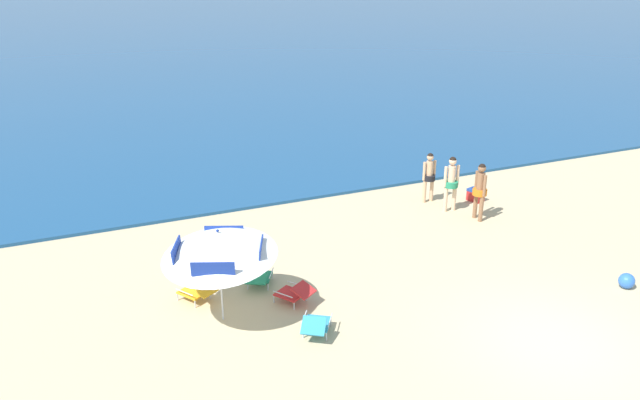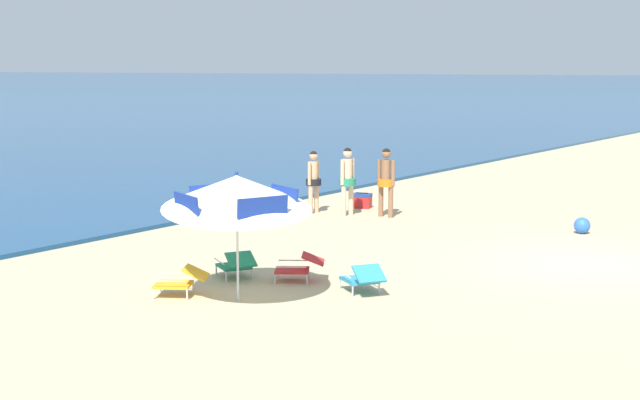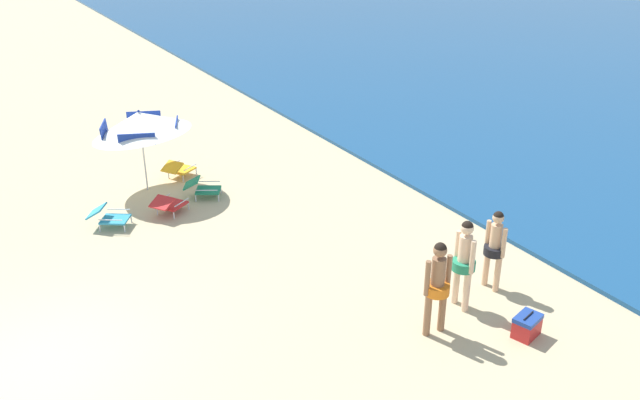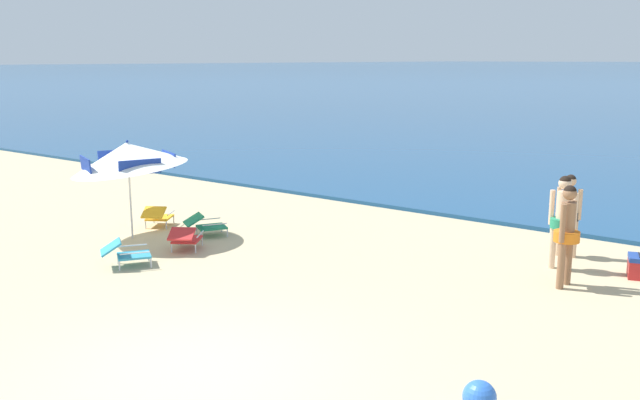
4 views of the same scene
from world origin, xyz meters
name	(u,v)px [view 3 (image 3 of 4)]	position (x,y,z in m)	size (l,w,h in m)	color
ground_plane	(41,365)	(0.00, 0.00, 0.00)	(800.00, 800.00, 0.00)	tan
beach_umbrella_striped_main	(140,123)	(-5.99, 3.67, 1.81)	(3.51, 3.51, 2.24)	silver
lounge_chair_under_umbrella	(179,169)	(-6.31, 4.65, 0.27)	(0.91, 1.02, 0.52)	gold
lounge_chair_beside_umbrella	(202,188)	(-4.81, 4.73, 0.27)	(0.90, 1.03, 0.52)	#1E7F56
lounge_chair_facing_sea	(169,204)	(-4.30, 3.68, 0.28)	(0.92, 1.01, 0.51)	red
lounge_chair_spare_folded	(109,216)	(-4.38, 2.27, 0.27)	(0.93, 1.03, 0.52)	teal
person_standing_near_shore	(437,282)	(2.58, 6.06, 1.02)	(0.43, 0.53, 1.77)	#8C6042
person_standing_beside	(464,258)	(2.20, 7.00, 1.02)	(0.52, 0.43, 1.76)	beige
person_wading_in	(495,245)	(2.01, 7.94, 0.95)	(0.49, 0.40, 1.64)	#D8A87F
cooler_box	(527,326)	(3.48, 7.37, 0.20)	(0.48, 0.57, 0.43)	red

